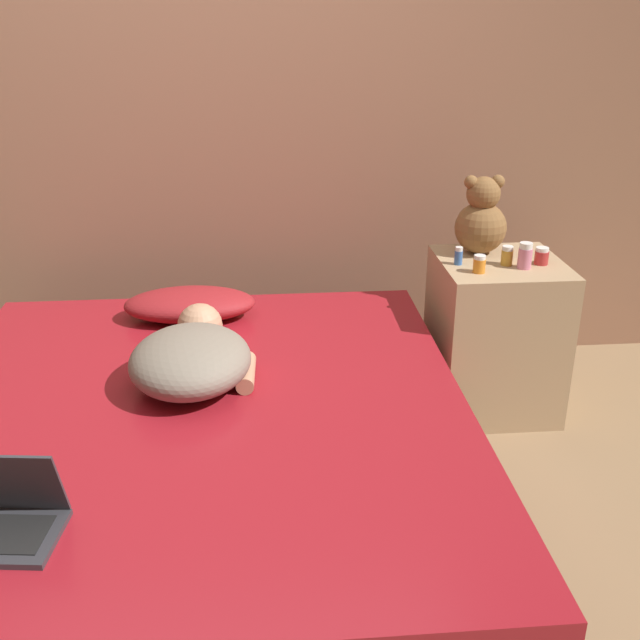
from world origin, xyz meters
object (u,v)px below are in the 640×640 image
bottle_pink (525,256)px  bottle_amber (507,256)px  bottle_orange (479,264)px  teddy_bear (481,220)px  bottle_red (542,256)px  pillow (190,304)px  person_lying (193,356)px  bottle_blue (459,256)px

bottle_pink → bottle_amber: bearing=141.8°
bottle_orange → bottle_pink: size_ratio=0.67×
teddy_bear → bottle_amber: bearing=-68.6°
bottle_pink → bottle_red: 0.10m
pillow → bottle_pink: (1.33, -0.13, 0.21)m
person_lying → bottle_blue: size_ratio=8.81×
pillow → bottle_amber: (1.27, -0.08, 0.20)m
bottle_pink → bottle_amber: bottle_pink is taller
person_lying → teddy_bear: (1.15, 0.63, 0.27)m
pillow → bottle_amber: 1.29m
pillow → person_lying: 0.55m
person_lying → bottle_blue: bearing=27.8°
bottle_orange → bottle_pink: (0.19, 0.03, 0.02)m
bottle_orange → bottle_amber: (0.13, 0.08, 0.00)m
pillow → teddy_bear: 1.24m
person_lying → bottle_red: (1.36, 0.47, 0.16)m
bottle_blue → bottle_pink: bearing=-15.4°
pillow → teddy_bear: size_ratio=1.61×
pillow → teddy_bear: teddy_bear is taller
bottle_blue → bottle_orange: bearing=-61.6°
pillow → person_lying: person_lying is taller
pillow → person_lying: (0.05, -0.55, 0.03)m
person_lying → teddy_bear: bearing=31.1°
teddy_bear → bottle_blue: teddy_bear is taller
bottle_red → person_lying: bearing=-161.1°
bottle_blue → bottle_orange: size_ratio=1.04×
bottle_red → bottle_amber: bottle_amber is taller
bottle_blue → bottle_amber: bottle_amber is taller
teddy_bear → bottle_pink: 0.26m
bottle_orange → bottle_pink: bearing=10.2°
bottle_amber → bottle_orange: bearing=-149.6°
person_lying → bottle_blue: (1.03, 0.49, 0.16)m
bottle_pink → teddy_bear: bearing=120.0°
bottle_blue → bottle_pink: 0.26m
bottle_amber → teddy_bear: bearing=111.4°
pillow → bottle_pink: bottle_pink is taller
pillow → bottle_pink: 1.35m
pillow → teddy_bear: bearing=4.0°
person_lying → bottle_amber: size_ratio=8.14×
teddy_bear → bottle_pink: size_ratio=3.14×
pillow → bottle_orange: (1.13, -0.16, 0.19)m
bottle_blue → bottle_orange: 0.12m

